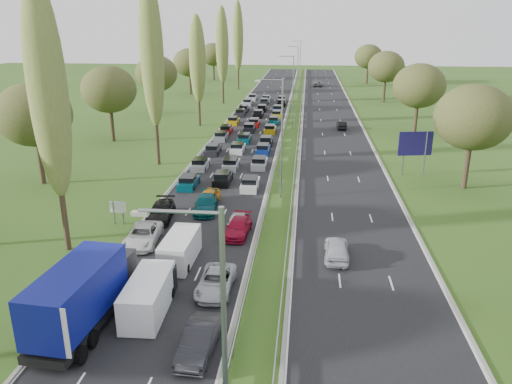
% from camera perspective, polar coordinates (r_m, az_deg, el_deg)
% --- Properties ---
extents(ground, '(260.00, 260.00, 0.00)m').
position_cam_1_polar(ground, '(86.82, 4.18, 7.50)').
color(ground, '#2E4F18').
rests_on(ground, ground).
extents(near_carriageway, '(10.50, 215.00, 0.04)m').
position_cam_1_polar(near_carriageway, '(89.70, -0.12, 7.92)').
color(near_carriageway, black).
rests_on(near_carriageway, ground).
extents(far_carriageway, '(10.50, 215.00, 0.04)m').
position_cam_1_polar(far_carriageway, '(89.35, 8.60, 7.66)').
color(far_carriageway, black).
rests_on(far_carriageway, ground).
extents(central_reservation, '(2.36, 215.00, 0.32)m').
position_cam_1_polar(central_reservation, '(89.17, 4.24, 8.16)').
color(central_reservation, gray).
rests_on(central_reservation, ground).
extents(lamp_columns, '(0.18, 140.18, 12.00)m').
position_cam_1_polar(lamp_columns, '(83.87, 4.24, 11.26)').
color(lamp_columns, gray).
rests_on(lamp_columns, ground).
extents(poplar_row, '(2.80, 127.80, 22.44)m').
position_cam_1_polar(poplar_row, '(75.68, -8.53, 15.15)').
color(poplar_row, '#2D2116').
rests_on(poplar_row, ground).
extents(woodland_left, '(8.00, 166.00, 11.10)m').
position_cam_1_polar(woodland_left, '(74.20, -17.43, 10.79)').
color(woodland_left, '#2D2116').
rests_on(woodland_left, ground).
extents(woodland_right, '(8.00, 153.00, 11.10)m').
position_cam_1_polar(woodland_right, '(74.39, 19.44, 10.61)').
color(woodland_right, '#2D2116').
rests_on(woodland_right, ground).
extents(traffic_queue_fill, '(9.13, 68.50, 0.80)m').
position_cam_1_polar(traffic_queue_fill, '(84.75, -0.49, 7.58)').
color(traffic_queue_fill, '#053F4C').
rests_on(traffic_queue_fill, ground).
extents(near_car_2, '(2.73, 5.36, 1.45)m').
position_cam_1_polar(near_car_2, '(41.25, -12.79, -4.84)').
color(near_car_2, silver).
rests_on(near_car_2, near_carriageway).
extents(near_car_3, '(2.49, 5.26, 1.48)m').
position_cam_1_polar(near_car_3, '(45.91, -10.82, -2.21)').
color(near_car_3, black).
rests_on(near_car_3, near_carriageway).
extents(near_car_7, '(2.45, 5.17, 1.46)m').
position_cam_1_polar(near_car_7, '(47.26, -5.74, -1.35)').
color(near_car_7, '#044047').
rests_on(near_car_7, near_carriageway).
extents(near_car_8, '(1.88, 4.41, 1.49)m').
position_cam_1_polar(near_car_8, '(48.82, -5.43, -0.65)').
color(near_car_8, '#C97D0D').
rests_on(near_car_8, near_carriageway).
extents(near_car_9, '(1.90, 4.72, 1.53)m').
position_cam_1_polar(near_car_9, '(28.09, -6.51, -16.50)').
color(near_car_9, black).
rests_on(near_car_9, near_carriageway).
extents(near_car_10, '(2.31, 4.89, 1.35)m').
position_cam_1_polar(near_car_10, '(33.65, -4.62, -10.16)').
color(near_car_10, '#AAADB3').
rests_on(near_car_10, near_carriageway).
extents(near_car_11, '(2.19, 4.74, 1.34)m').
position_cam_1_polar(near_car_11, '(41.93, -2.07, -4.03)').
color(near_car_11, maroon).
rests_on(near_car_11, near_carriageway).
extents(near_car_12, '(1.81, 4.15, 1.39)m').
position_cam_1_polar(near_car_12, '(42.44, -2.17, -3.71)').
color(near_car_12, white).
rests_on(near_car_12, near_carriageway).
extents(far_car_0, '(1.96, 4.57, 1.54)m').
position_cam_1_polar(far_car_0, '(38.30, 9.21, -6.43)').
color(far_car_0, '#B1B5BB').
rests_on(far_car_0, far_carriageway).
extents(far_car_1, '(1.57, 4.08, 1.33)m').
position_cam_1_polar(far_car_1, '(85.53, 9.75, 7.58)').
color(far_car_1, black).
rests_on(far_car_1, far_carriageway).
extents(far_car_2, '(2.55, 5.49, 1.52)m').
position_cam_1_polar(far_car_2, '(143.51, 7.07, 12.21)').
color(far_car_2, slate).
rests_on(far_car_2, far_carriageway).
extents(blue_lorry, '(2.70, 9.73, 4.11)m').
position_cam_1_polar(blue_lorry, '(31.07, -18.98, -10.86)').
color(blue_lorry, black).
rests_on(blue_lorry, near_carriageway).
extents(white_van_front, '(2.19, 5.59, 2.25)m').
position_cam_1_polar(white_van_front, '(31.95, -12.08, -11.32)').
color(white_van_front, white).
rests_on(white_van_front, near_carriageway).
extents(white_van_rear, '(2.05, 5.23, 2.10)m').
position_cam_1_polar(white_van_rear, '(37.75, -8.58, -6.30)').
color(white_van_rear, silver).
rests_on(white_van_rear, near_carriageway).
extents(info_sign, '(1.50, 0.23, 2.10)m').
position_cam_1_polar(info_sign, '(45.51, -15.50, -1.94)').
color(info_sign, gray).
rests_on(info_sign, ground).
extents(direction_sign, '(3.95, 0.81, 5.20)m').
position_cam_1_polar(direction_sign, '(60.29, 17.75, 5.08)').
color(direction_sign, gray).
rests_on(direction_sign, ground).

